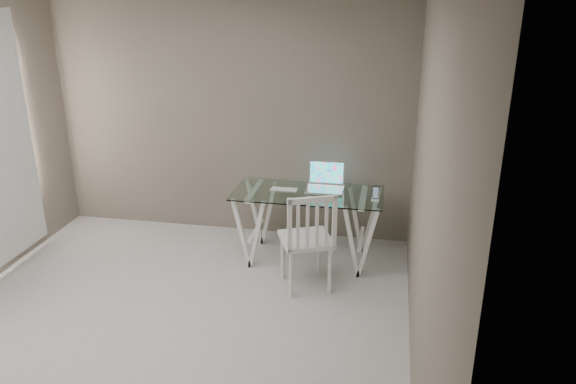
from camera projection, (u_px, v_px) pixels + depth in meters
The scene contains 7 objects.
room at pixel (132, 134), 3.98m from camera, with size 4.50×4.52×2.71m.
desk at pixel (308, 225), 5.76m from camera, with size 1.50×0.70×0.75m.
chair at pixel (308, 237), 5.11m from camera, with size 0.59×0.59×0.99m.
laptop at pixel (325, 182), 5.72m from camera, with size 0.38×0.32×0.27m.
keyboard at pixel (284, 190), 5.70m from camera, with size 0.29×0.12×0.01m, color silver.
mouse at pixel (293, 200), 5.37m from camera, with size 0.12×0.07×0.04m, color white.
phone_dock at pixel (375, 197), 5.41m from camera, with size 0.07×0.07×0.14m.
Camera 1 is at (1.74, -3.58, 2.73)m, focal length 35.00 mm.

